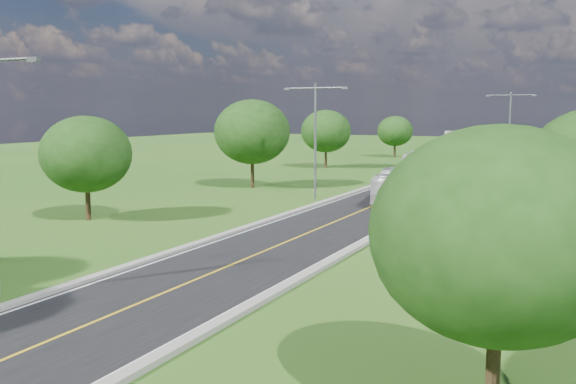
# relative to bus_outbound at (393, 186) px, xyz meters

# --- Properties ---
(ground) EXTENTS (260.00, 260.00, 0.00)m
(ground) POSITION_rel_bus_outbound_xyz_m (-0.80, 14.22, -1.41)
(ground) COLOR #245A19
(ground) RESTS_ON ground
(road) EXTENTS (8.00, 150.00, 0.06)m
(road) POSITION_rel_bus_outbound_xyz_m (-0.80, 20.22, -1.38)
(road) COLOR black
(road) RESTS_ON ground
(curb_left) EXTENTS (0.50, 150.00, 0.22)m
(curb_left) POSITION_rel_bus_outbound_xyz_m (-5.05, 20.22, -1.30)
(curb_left) COLOR gray
(curb_left) RESTS_ON ground
(curb_right) EXTENTS (0.50, 150.00, 0.22)m
(curb_right) POSITION_rel_bus_outbound_xyz_m (3.45, 20.22, -1.30)
(curb_right) COLOR gray
(curb_right) RESTS_ON ground
(speed_limit_sign) EXTENTS (0.55, 0.09, 2.40)m
(speed_limit_sign) POSITION_rel_bus_outbound_xyz_m (4.40, -7.80, 0.19)
(speed_limit_sign) COLOR slate
(speed_limit_sign) RESTS_ON ground
(overpass) EXTENTS (30.00, 3.00, 3.20)m
(overpass) POSITION_rel_bus_outbound_xyz_m (-0.80, 94.22, 1.00)
(overpass) COLOR gray
(overpass) RESTS_ON ground
(streetlight_mid_left) EXTENTS (5.90, 0.25, 10.00)m
(streetlight_mid_left) POSITION_rel_bus_outbound_xyz_m (-6.80, -0.78, 4.54)
(streetlight_mid_left) COLOR slate
(streetlight_mid_left) RESTS_ON ground
(streetlight_far_right) EXTENTS (5.90, 0.25, 10.00)m
(streetlight_far_right) POSITION_rel_bus_outbound_xyz_m (5.20, 32.22, 4.54)
(streetlight_far_right) COLOR slate
(streetlight_far_right) RESTS_ON ground
(tree_lb) EXTENTS (6.30, 6.30, 7.33)m
(tree_lb) POSITION_rel_bus_outbound_xyz_m (-16.80, -17.78, 3.24)
(tree_lb) COLOR black
(tree_lb) RESTS_ON ground
(tree_lc) EXTENTS (7.56, 7.56, 8.79)m
(tree_lc) POSITION_rel_bus_outbound_xyz_m (-15.80, 4.22, 4.17)
(tree_lc) COLOR black
(tree_lc) RESTS_ON ground
(tree_ld) EXTENTS (6.72, 6.72, 7.82)m
(tree_ld) POSITION_rel_bus_outbound_xyz_m (-17.80, 28.22, 3.55)
(tree_ld) COLOR black
(tree_ld) RESTS_ON ground
(tree_le) EXTENTS (5.88, 5.88, 6.84)m
(tree_le) POSITION_rel_bus_outbound_xyz_m (-15.30, 52.22, 2.93)
(tree_le) COLOR black
(tree_le) RESTS_ON ground
(tree_ra) EXTENTS (6.30, 6.30, 7.33)m
(tree_ra) POSITION_rel_bus_outbound_xyz_m (13.20, -35.78, 3.24)
(tree_ra) COLOR black
(tree_ra) RESTS_ON ground
(bus_outbound) EXTENTS (3.74, 9.92, 2.70)m
(bus_outbound) POSITION_rel_bus_outbound_xyz_m (0.00, 0.00, 0.00)
(bus_outbound) COLOR silver
(bus_outbound) RESTS_ON road
(bus_inbound) EXTENTS (3.22, 11.46, 3.16)m
(bus_inbound) POSITION_rel_bus_outbound_xyz_m (-2.48, 20.31, 0.23)
(bus_inbound) COLOR silver
(bus_inbound) RESTS_ON road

